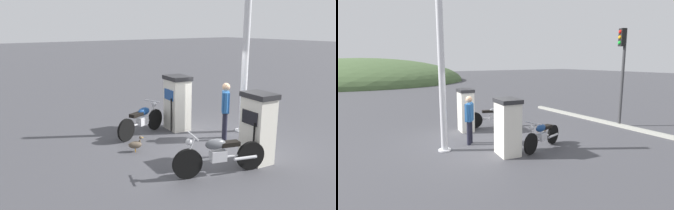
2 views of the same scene
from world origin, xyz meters
The scene contains 11 objects.
ground_plane centered at (0.00, 0.00, 0.00)m, with size 120.00×120.00×0.00m, color #424247.
fuel_pump_near centered at (0.12, -1.60, 0.87)m, with size 0.76×0.90×1.71m.
fuel_pump_far centered at (0.12, 1.60, 0.86)m, with size 0.68×0.85×1.70m.
motorcycle_near_pump centered at (1.33, -1.74, 0.46)m, with size 1.91×0.83×0.97m.
motorcycle_far_pump centered at (1.36, 1.61, 0.46)m, with size 2.13×0.87×0.98m.
attendant_person centered at (-0.44, -0.05, 0.94)m, with size 0.44×0.49×1.65m.
wandering_duck centered at (2.19, -0.63, 0.20)m, with size 0.41×0.29×0.43m.
roadside_traffic_light centered at (6.06, -1.08, 2.79)m, with size 0.40×0.29×4.12m.
canopy_support_pole centered at (-1.40, -0.26, 2.32)m, with size 0.40×0.40×4.79m.
road_edge_kerb centered at (6.01, 0.00, 0.06)m, with size 0.36×8.42×0.12m.
distant_hill_main centered at (-1.63, 33.12, 0.00)m, with size 26.41×26.88×6.34m.
Camera 2 is at (-3.91, -8.14, 2.81)m, focal length 28.35 mm.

